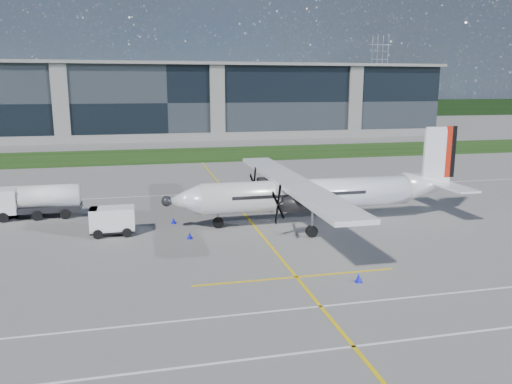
{
  "coord_description": "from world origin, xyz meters",
  "views": [
    {
      "loc": [
        -5.27,
        -31.73,
        10.68
      ],
      "look_at": [
        2.78,
        3.4,
        3.07
      ],
      "focal_mm": 35.0,
      "sensor_mm": 36.0,
      "label": 1
    }
  ],
  "objects_px": {
    "safety_cone_stbdwing": "(258,191)",
    "safety_cone_portwing": "(359,278)",
    "ground_crew_person": "(99,216)",
    "safety_cone_nose_port": "(190,235)",
    "turboprop_aircraft": "(318,176)",
    "safety_cone_nose_stbd": "(173,220)",
    "baggage_tug": "(113,221)",
    "pylon_east": "(379,75)",
    "fuel_tanker_truck": "(30,202)"
  },
  "relations": [
    {
      "from": "pylon_east",
      "to": "safety_cone_nose_stbd",
      "type": "xyz_separation_m",
      "value": [
        -88.11,
        -142.81,
        -14.75
      ]
    },
    {
      "from": "baggage_tug",
      "to": "pylon_east",
      "type": "bearing_deg",
      "value": 57.4
    },
    {
      "from": "fuel_tanker_truck",
      "to": "safety_cone_portwing",
      "type": "xyz_separation_m",
      "value": [
        20.69,
        -19.06,
        -1.11
      ]
    },
    {
      "from": "safety_cone_nose_port",
      "to": "safety_cone_nose_stbd",
      "type": "relative_size",
      "value": 1.0
    },
    {
      "from": "ground_crew_person",
      "to": "safety_cone_nose_port",
      "type": "distance_m",
      "value": 7.87
    },
    {
      "from": "fuel_tanker_truck",
      "to": "safety_cone_portwing",
      "type": "height_order",
      "value": "fuel_tanker_truck"
    },
    {
      "from": "pylon_east",
      "to": "ground_crew_person",
      "type": "xyz_separation_m",
      "value": [
        -93.78,
        -142.87,
        -14.01
      ]
    },
    {
      "from": "pylon_east",
      "to": "safety_cone_stbdwing",
      "type": "xyz_separation_m",
      "value": [
        -78.95,
        -133.19,
        -14.75
      ]
    },
    {
      "from": "fuel_tanker_truck",
      "to": "safety_cone_nose_port",
      "type": "distance_m",
      "value": 15.14
    },
    {
      "from": "safety_cone_nose_port",
      "to": "safety_cone_nose_stbd",
      "type": "height_order",
      "value": "same"
    },
    {
      "from": "pylon_east",
      "to": "baggage_tug",
      "type": "height_order",
      "value": "pylon_east"
    },
    {
      "from": "safety_cone_stbdwing",
      "to": "safety_cone_nose_stbd",
      "type": "distance_m",
      "value": 13.29
    },
    {
      "from": "turboprop_aircraft",
      "to": "safety_cone_nose_stbd",
      "type": "bearing_deg",
      "value": 169.42
    },
    {
      "from": "safety_cone_stbdwing",
      "to": "turboprop_aircraft",
      "type": "bearing_deg",
      "value": -79.55
    },
    {
      "from": "baggage_tug",
      "to": "safety_cone_stbdwing",
      "type": "relative_size",
      "value": 6.76
    },
    {
      "from": "safety_cone_stbdwing",
      "to": "baggage_tug",
      "type": "bearing_deg",
      "value": -139.53
    },
    {
      "from": "safety_cone_nose_stbd",
      "to": "fuel_tanker_truck",
      "type": "bearing_deg",
      "value": 158.91
    },
    {
      "from": "pylon_east",
      "to": "safety_cone_nose_stbd",
      "type": "bearing_deg",
      "value": -121.67
    },
    {
      "from": "fuel_tanker_truck",
      "to": "safety_cone_nose_stbd",
      "type": "height_order",
      "value": "fuel_tanker_truck"
    },
    {
      "from": "safety_cone_stbdwing",
      "to": "safety_cone_nose_stbd",
      "type": "height_order",
      "value": "same"
    },
    {
      "from": "ground_crew_person",
      "to": "safety_cone_portwing",
      "type": "xyz_separation_m",
      "value": [
        14.94,
        -14.6,
        -0.74
      ]
    },
    {
      "from": "fuel_tanker_truck",
      "to": "safety_cone_portwing",
      "type": "relative_size",
      "value": 14.51
    },
    {
      "from": "pylon_east",
      "to": "fuel_tanker_truck",
      "type": "bearing_deg",
      "value": -125.72
    },
    {
      "from": "pylon_east",
      "to": "baggage_tug",
      "type": "relative_size",
      "value": 8.88
    },
    {
      "from": "baggage_tug",
      "to": "ground_crew_person",
      "type": "height_order",
      "value": "baggage_tug"
    },
    {
      "from": "turboprop_aircraft",
      "to": "safety_cone_nose_port",
      "type": "bearing_deg",
      "value": -167.71
    },
    {
      "from": "safety_cone_stbdwing",
      "to": "safety_cone_nose_port",
      "type": "bearing_deg",
      "value": -120.61
    },
    {
      "from": "fuel_tanker_truck",
      "to": "safety_cone_nose_stbd",
      "type": "xyz_separation_m",
      "value": [
        11.41,
        -4.4,
        -1.11
      ]
    },
    {
      "from": "baggage_tug",
      "to": "safety_cone_nose_port",
      "type": "bearing_deg",
      "value": -23.3
    },
    {
      "from": "baggage_tug",
      "to": "safety_cone_portwing",
      "type": "xyz_separation_m",
      "value": [
        13.81,
        -12.59,
        -0.76
      ]
    },
    {
      "from": "ground_crew_person",
      "to": "safety_cone_stbdwing",
      "type": "relative_size",
      "value": 3.95
    },
    {
      "from": "ground_crew_person",
      "to": "fuel_tanker_truck",
      "type": "bearing_deg",
      "value": 42.93
    },
    {
      "from": "safety_cone_stbdwing",
      "to": "safety_cone_portwing",
      "type": "relative_size",
      "value": 1.0
    },
    {
      "from": "safety_cone_nose_port",
      "to": "safety_cone_portwing",
      "type": "height_order",
      "value": "same"
    },
    {
      "from": "pylon_east",
      "to": "safety_cone_nose_port",
      "type": "bearing_deg",
      "value": -120.65
    },
    {
      "from": "pylon_east",
      "to": "safety_cone_nose_port",
      "type": "distance_m",
      "value": 171.75
    },
    {
      "from": "pylon_east",
      "to": "fuel_tanker_truck",
      "type": "height_order",
      "value": "pylon_east"
    },
    {
      "from": "baggage_tug",
      "to": "safety_cone_portwing",
      "type": "relative_size",
      "value": 6.76
    },
    {
      "from": "safety_cone_stbdwing",
      "to": "safety_cone_nose_port",
      "type": "xyz_separation_m",
      "value": [
        -8.29,
        -14.02,
        0.0
      ]
    },
    {
      "from": "ground_crew_person",
      "to": "safety_cone_nose_port",
      "type": "xyz_separation_m",
      "value": [
        6.53,
        -4.33,
        -0.74
      ]
    },
    {
      "from": "fuel_tanker_truck",
      "to": "safety_cone_stbdwing",
      "type": "distance_m",
      "value": 21.25
    },
    {
      "from": "baggage_tug",
      "to": "safety_cone_stbdwing",
      "type": "bearing_deg",
      "value": 40.47
    },
    {
      "from": "fuel_tanker_truck",
      "to": "safety_cone_nose_port",
      "type": "bearing_deg",
      "value": -35.61
    },
    {
      "from": "safety_cone_stbdwing",
      "to": "safety_cone_nose_port",
      "type": "relative_size",
      "value": 1.0
    },
    {
      "from": "ground_crew_person",
      "to": "safety_cone_portwing",
      "type": "relative_size",
      "value": 3.95
    },
    {
      "from": "turboprop_aircraft",
      "to": "safety_cone_portwing",
      "type": "relative_size",
      "value": 50.09
    },
    {
      "from": "fuel_tanker_truck",
      "to": "baggage_tug",
      "type": "height_order",
      "value": "fuel_tanker_truck"
    },
    {
      "from": "turboprop_aircraft",
      "to": "safety_cone_nose_stbd",
      "type": "height_order",
      "value": "turboprop_aircraft"
    },
    {
      "from": "pylon_east",
      "to": "turboprop_aircraft",
      "type": "distance_m",
      "value": 164.4
    },
    {
      "from": "safety_cone_portwing",
      "to": "safety_cone_nose_stbd",
      "type": "relative_size",
      "value": 1.0
    }
  ]
}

